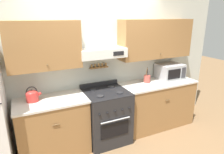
% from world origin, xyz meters
% --- Properties ---
extents(ground_plane, '(16.00, 16.00, 0.00)m').
position_xyz_m(ground_plane, '(0.00, 0.00, 0.00)').
color(ground_plane, brown).
extents(wall_back, '(5.20, 0.46, 2.55)m').
position_xyz_m(wall_back, '(0.09, 0.60, 1.45)').
color(wall_back, silver).
rests_on(wall_back, ground_plane).
extents(counter_left, '(1.09, 0.65, 0.93)m').
position_xyz_m(counter_left, '(-0.91, 0.33, 0.46)').
color(counter_left, olive).
rests_on(counter_left, ground_plane).
extents(counter_right, '(1.50, 0.65, 0.93)m').
position_xyz_m(counter_right, '(1.12, 0.33, 0.46)').
color(counter_right, olive).
rests_on(counter_right, ground_plane).
extents(stove_range, '(0.73, 0.73, 1.00)m').
position_xyz_m(stove_range, '(0.00, 0.29, 0.47)').
color(stove_range, '#232326').
rests_on(stove_range, ground_plane).
extents(tea_kettle, '(0.23, 0.18, 0.23)m').
position_xyz_m(tea_kettle, '(-1.16, 0.40, 1.02)').
color(tea_kettle, red).
rests_on(tea_kettle, counter_left).
extents(microwave, '(0.50, 0.41, 0.30)m').
position_xyz_m(microwave, '(1.47, 0.41, 1.08)').
color(microwave, '#ADAFB5').
rests_on(microwave, counter_right).
extents(utensil_crock, '(0.13, 0.13, 0.29)m').
position_xyz_m(utensil_crock, '(0.91, 0.40, 1.00)').
color(utensil_crock, '#B24C42').
rests_on(utensil_crock, counter_right).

